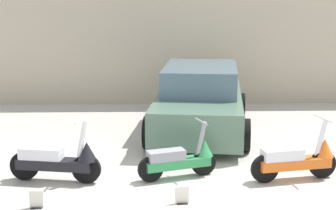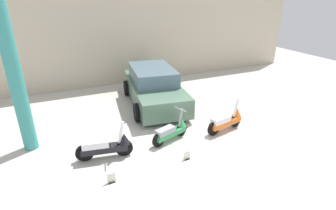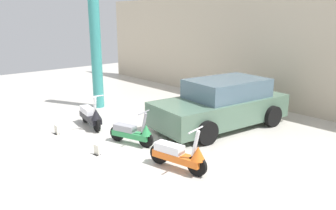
{
  "view_description": "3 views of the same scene",
  "coord_description": "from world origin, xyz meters",
  "px_view_note": "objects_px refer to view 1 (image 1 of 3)",
  "views": [
    {
      "loc": [
        -0.61,
        -6.89,
        2.99
      ],
      "look_at": [
        -0.35,
        2.7,
        0.93
      ],
      "focal_mm": 55.0,
      "sensor_mm": 36.0,
      "label": 1
    },
    {
      "loc": [
        -3.11,
        -5.1,
        4.21
      ],
      "look_at": [
        0.1,
        2.11,
        0.79
      ],
      "focal_mm": 28.0,
      "sensor_mm": 36.0,
      "label": 2
    },
    {
      "loc": [
        6.48,
        -3.53,
        3.27
      ],
      "look_at": [
        0.13,
        2.2,
        0.97
      ],
      "focal_mm": 35.0,
      "sensor_mm": 36.0,
      "label": 3
    }
  ],
  "objects_px": {
    "car_rear_left": "(200,101)",
    "scooter_front_center": "(298,158)",
    "placard_near_right_scooter": "(182,196)",
    "placard_near_left_scooter": "(37,200)",
    "scooter_front_left": "(59,159)",
    "scooter_front_right": "(181,158)"
  },
  "relations": [
    {
      "from": "scooter_front_center",
      "to": "car_rear_left",
      "type": "xyz_separation_m",
      "value": [
        -1.35,
        3.09,
        0.33
      ]
    },
    {
      "from": "scooter_front_center",
      "to": "car_rear_left",
      "type": "relative_size",
      "value": 0.33
    },
    {
      "from": "placard_near_left_scooter",
      "to": "placard_near_right_scooter",
      "type": "relative_size",
      "value": 1.0
    },
    {
      "from": "car_rear_left",
      "to": "scooter_front_center",
      "type": "bearing_deg",
      "value": 31.2
    },
    {
      "from": "scooter_front_left",
      "to": "placard_near_left_scooter",
      "type": "distance_m",
      "value": 1.1
    },
    {
      "from": "scooter_front_right",
      "to": "car_rear_left",
      "type": "height_order",
      "value": "car_rear_left"
    },
    {
      "from": "placard_near_right_scooter",
      "to": "scooter_front_center",
      "type": "bearing_deg",
      "value": 25.55
    },
    {
      "from": "scooter_front_center",
      "to": "placard_near_right_scooter",
      "type": "distance_m",
      "value": 2.18
    },
    {
      "from": "scooter_front_left",
      "to": "scooter_front_center",
      "type": "height_order",
      "value": "scooter_front_left"
    },
    {
      "from": "car_rear_left",
      "to": "placard_near_right_scooter",
      "type": "height_order",
      "value": "car_rear_left"
    },
    {
      "from": "scooter_front_left",
      "to": "scooter_front_center",
      "type": "relative_size",
      "value": 1.03
    },
    {
      "from": "scooter_front_left",
      "to": "car_rear_left",
      "type": "xyz_separation_m",
      "value": [
        2.56,
        3.07,
        0.32
      ]
    },
    {
      "from": "placard_near_right_scooter",
      "to": "placard_near_left_scooter",
      "type": "bearing_deg",
      "value": -177.17
    },
    {
      "from": "placard_near_left_scooter",
      "to": "placard_near_right_scooter",
      "type": "xyz_separation_m",
      "value": [
        2.09,
        0.1,
        0.0
      ]
    },
    {
      "from": "placard_near_left_scooter",
      "to": "scooter_front_right",
      "type": "bearing_deg",
      "value": 28.9
    },
    {
      "from": "scooter_front_right",
      "to": "placard_near_left_scooter",
      "type": "height_order",
      "value": "scooter_front_right"
    },
    {
      "from": "scooter_front_right",
      "to": "placard_near_right_scooter",
      "type": "xyz_separation_m",
      "value": [
        -0.04,
        -1.07,
        -0.22
      ]
    },
    {
      "from": "scooter_front_right",
      "to": "placard_near_right_scooter",
      "type": "relative_size",
      "value": 5.07
    },
    {
      "from": "scooter_front_right",
      "to": "scooter_front_center",
      "type": "distance_m",
      "value": 1.92
    },
    {
      "from": "scooter_front_right",
      "to": "placard_near_left_scooter",
      "type": "relative_size",
      "value": 5.07
    },
    {
      "from": "scooter_front_left",
      "to": "placard_near_right_scooter",
      "type": "distance_m",
      "value": 2.19
    },
    {
      "from": "scooter_front_right",
      "to": "placard_near_left_scooter",
      "type": "xyz_separation_m",
      "value": [
        -2.13,
        -1.18,
        -0.22
      ]
    }
  ]
}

